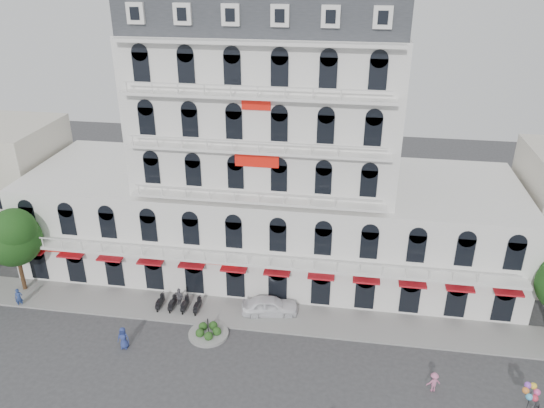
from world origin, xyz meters
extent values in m
plane|color=#38383A|center=(0.00, 0.00, 0.00)|extent=(120.00, 120.00, 0.00)
cube|color=gray|center=(0.00, 9.00, 0.08)|extent=(53.00, 4.00, 0.16)
cube|color=silver|center=(0.00, 18.00, 4.50)|extent=(45.00, 14.00, 9.00)
cube|color=silver|center=(0.00, 18.00, 15.50)|extent=(22.00, 12.00, 13.00)
cube|color=#2D3035|center=(0.00, 18.00, 23.50)|extent=(21.56, 11.76, 3.00)
cube|color=red|center=(0.00, 10.50, 3.50)|extent=(40.50, 1.00, 0.15)
cube|color=red|center=(0.00, 11.88, 13.00)|extent=(3.50, 0.10, 1.40)
cylinder|color=gray|center=(-3.00, 6.00, 0.12)|extent=(3.20, 3.20, 0.24)
cylinder|color=black|center=(-3.00, 6.00, 0.90)|extent=(0.08, 0.08, 1.40)
sphere|color=#24501A|center=(-2.30, 6.00, 0.45)|extent=(0.70, 0.70, 0.70)
sphere|color=#24501A|center=(-2.78, 6.66, 0.45)|extent=(0.70, 0.70, 0.70)
sphere|color=#24501A|center=(-3.56, 6.42, 0.45)|extent=(0.70, 0.70, 0.70)
sphere|color=#24501A|center=(-3.57, 5.60, 0.45)|extent=(0.70, 0.70, 0.70)
sphere|color=#24501A|center=(-2.80, 5.33, 0.45)|extent=(0.70, 0.70, 0.70)
cylinder|color=#382314|center=(-21.00, 9.50, 1.87)|extent=(0.36, 0.36, 3.74)
sphere|color=#113711|center=(-21.00, 9.50, 5.27)|extent=(4.76, 4.76, 4.76)
sphere|color=#113711|center=(-20.50, 9.20, 6.38)|extent=(3.74, 3.74, 3.74)
sphere|color=#113711|center=(-21.40, 9.80, 5.95)|extent=(3.40, 3.40, 3.40)
imported|color=white|center=(1.39, 9.50, 0.81)|extent=(5.01, 2.72, 1.62)
imported|color=navy|center=(-9.02, 3.55, 0.93)|extent=(0.95, 0.65, 1.86)
imported|color=slate|center=(-6.40, 9.28, 0.92)|extent=(1.17, 0.85, 1.84)
imported|color=#C96A94|center=(13.98, 2.64, 0.77)|extent=(1.11, 0.83, 1.54)
imported|color=navy|center=(-20.00, 7.17, 0.88)|extent=(0.76, 0.64, 1.76)
cylinder|color=black|center=(19.80, 1.42, 1.00)|extent=(0.04, 0.04, 2.00)
sphere|color=#E54C99|center=(20.15, 1.42, 2.00)|extent=(0.44, 0.44, 0.44)
sphere|color=yellow|center=(19.97, 1.72, 2.21)|extent=(0.44, 0.44, 0.44)
sphere|color=#994CD8|center=(19.62, 1.72, 2.23)|extent=(0.44, 0.44, 0.44)
sphere|color=orange|center=(19.45, 1.42, 2.04)|extent=(0.44, 0.44, 0.44)
sphere|color=#4CB2E5|center=(19.63, 1.12, 1.81)|extent=(0.44, 0.44, 0.44)
sphere|color=#D8334C|center=(19.98, 1.12, 1.76)|extent=(0.44, 0.44, 0.44)
camera|label=1|loc=(7.20, -26.50, 27.62)|focal=35.00mm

